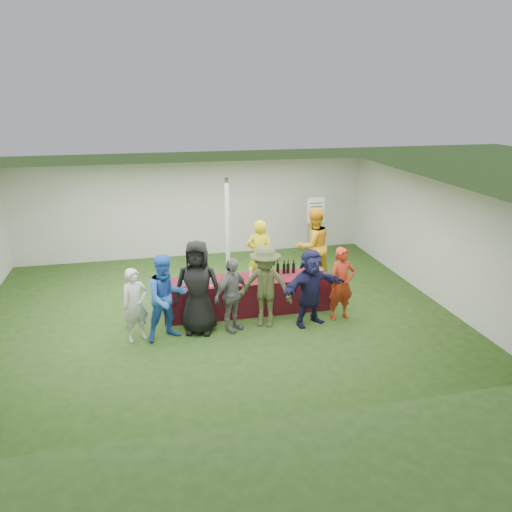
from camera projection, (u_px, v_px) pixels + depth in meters
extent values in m
plane|color=#284719|center=(215.00, 310.00, 10.98)|extent=(60.00, 60.00, 0.00)
plane|color=white|center=(194.00, 210.00, 14.26)|extent=(10.00, 0.00, 10.00)
plane|color=white|center=(255.00, 339.00, 6.86)|extent=(10.00, 0.00, 10.00)
plane|color=white|center=(427.00, 237.00, 11.61)|extent=(0.00, 8.00, 8.00)
plane|color=white|center=(212.00, 189.00, 10.13)|extent=(10.00, 10.00, 0.00)
cylinder|color=silver|center=(228.00, 235.00, 11.77)|extent=(0.10, 0.10, 2.70)
cube|color=#54131B|center=(247.00, 295.00, 10.84)|extent=(3.60, 0.80, 0.75)
cylinder|color=black|center=(259.00, 271.00, 10.85)|extent=(0.07, 0.07, 0.22)
cylinder|color=black|center=(259.00, 265.00, 10.80)|extent=(0.03, 0.03, 0.08)
cylinder|color=maroon|center=(259.00, 262.00, 10.78)|extent=(0.03, 0.03, 0.02)
cylinder|color=black|center=(266.00, 270.00, 10.92)|extent=(0.07, 0.07, 0.22)
cylinder|color=black|center=(266.00, 264.00, 10.87)|extent=(0.03, 0.03, 0.08)
cylinder|color=maroon|center=(266.00, 261.00, 10.86)|extent=(0.03, 0.03, 0.02)
cylinder|color=black|center=(270.00, 270.00, 10.90)|extent=(0.07, 0.07, 0.22)
cylinder|color=black|center=(270.00, 264.00, 10.85)|extent=(0.03, 0.03, 0.08)
cylinder|color=maroon|center=(271.00, 262.00, 10.84)|extent=(0.03, 0.03, 0.02)
cylinder|color=black|center=(278.00, 268.00, 11.02)|extent=(0.07, 0.07, 0.22)
cylinder|color=black|center=(278.00, 262.00, 10.97)|extent=(0.03, 0.03, 0.08)
cylinder|color=maroon|center=(278.00, 260.00, 10.95)|extent=(0.03, 0.03, 0.02)
cylinder|color=black|center=(284.00, 269.00, 11.00)|extent=(0.07, 0.07, 0.22)
cylinder|color=black|center=(284.00, 262.00, 10.95)|extent=(0.03, 0.03, 0.08)
cylinder|color=maroon|center=(284.00, 260.00, 10.94)|extent=(0.03, 0.03, 0.02)
cylinder|color=black|center=(288.00, 268.00, 11.02)|extent=(0.07, 0.07, 0.22)
cylinder|color=black|center=(288.00, 262.00, 10.97)|extent=(0.03, 0.03, 0.08)
cylinder|color=maroon|center=(288.00, 260.00, 10.96)|extent=(0.03, 0.03, 0.02)
cylinder|color=black|center=(294.00, 268.00, 11.05)|extent=(0.07, 0.07, 0.22)
cylinder|color=black|center=(294.00, 262.00, 11.00)|extent=(0.03, 0.03, 0.08)
cylinder|color=maroon|center=(294.00, 259.00, 10.98)|extent=(0.03, 0.03, 0.02)
cylinder|color=silver|center=(184.00, 288.00, 10.20)|extent=(0.06, 0.06, 0.00)
cylinder|color=silver|center=(184.00, 287.00, 10.19)|extent=(0.01, 0.01, 0.07)
cylinder|color=silver|center=(184.00, 283.00, 10.16)|extent=(0.06, 0.06, 0.08)
cylinder|color=silver|center=(198.00, 288.00, 10.23)|extent=(0.06, 0.06, 0.00)
cylinder|color=silver|center=(198.00, 286.00, 10.22)|extent=(0.01, 0.01, 0.07)
cylinder|color=silver|center=(198.00, 282.00, 10.20)|extent=(0.06, 0.06, 0.08)
cylinder|color=#4F080C|center=(198.00, 284.00, 10.21)|extent=(0.05, 0.05, 0.02)
cylinder|color=silver|center=(211.00, 286.00, 10.34)|extent=(0.06, 0.06, 0.00)
cylinder|color=silver|center=(211.00, 284.00, 10.33)|extent=(0.01, 0.01, 0.07)
cylinder|color=silver|center=(211.00, 280.00, 10.30)|extent=(0.06, 0.06, 0.08)
cylinder|color=silver|center=(236.00, 285.00, 10.39)|extent=(0.06, 0.06, 0.00)
cylinder|color=silver|center=(236.00, 283.00, 10.38)|extent=(0.01, 0.01, 0.07)
cylinder|color=silver|center=(236.00, 279.00, 10.35)|extent=(0.06, 0.06, 0.08)
cylinder|color=#4F080C|center=(236.00, 281.00, 10.36)|extent=(0.05, 0.05, 0.02)
cylinder|color=silver|center=(306.00, 278.00, 10.78)|extent=(0.06, 0.06, 0.00)
cylinder|color=silver|center=(306.00, 276.00, 10.77)|extent=(0.01, 0.01, 0.07)
cylinder|color=silver|center=(306.00, 272.00, 10.74)|extent=(0.06, 0.06, 0.08)
cylinder|color=silver|center=(251.00, 273.00, 10.79)|extent=(0.07, 0.07, 0.20)
cylinder|color=silver|center=(251.00, 268.00, 10.75)|extent=(0.03, 0.03, 0.03)
cube|color=white|center=(316.00, 272.00, 11.10)|extent=(0.25, 0.18, 0.03)
cylinder|color=slate|center=(318.00, 273.00, 10.82)|extent=(0.25, 0.25, 0.18)
cylinder|color=slate|center=(308.00, 242.00, 14.04)|extent=(0.02, 0.02, 1.10)
cylinder|color=slate|center=(321.00, 241.00, 14.12)|extent=(0.02, 0.02, 1.10)
cube|color=white|center=(316.00, 210.00, 13.80)|extent=(0.50, 0.02, 0.70)
cube|color=black|center=(316.00, 203.00, 13.72)|extent=(0.36, 0.01, 0.02)
cube|color=black|center=(316.00, 207.00, 13.75)|extent=(0.36, 0.01, 0.02)
cube|color=black|center=(316.00, 210.00, 13.78)|extent=(0.36, 0.01, 0.02)
cube|color=black|center=(316.00, 214.00, 13.81)|extent=(0.36, 0.01, 0.02)
cube|color=black|center=(316.00, 217.00, 13.85)|extent=(0.36, 0.01, 0.02)
imported|color=yellow|center=(260.00, 256.00, 11.80)|extent=(0.75, 0.63, 1.76)
imported|color=#F1A719|center=(313.00, 246.00, 12.28)|extent=(1.08, 0.93, 1.91)
imported|color=silver|center=(135.00, 305.00, 9.48)|extent=(0.62, 0.53, 1.45)
imported|color=blue|center=(167.00, 298.00, 9.48)|extent=(0.99, 0.87, 1.71)
imported|color=black|center=(198.00, 287.00, 9.72)|extent=(1.06, 0.83, 1.90)
imported|color=slate|center=(232.00, 295.00, 9.86)|extent=(0.94, 0.81, 1.51)
imported|color=#434927|center=(265.00, 286.00, 10.02)|extent=(1.27, 1.04, 1.71)
imported|color=#1A1A41|center=(310.00, 287.00, 10.10)|extent=(1.57, 0.92, 1.61)
imported|color=#A62A16|center=(342.00, 284.00, 10.37)|extent=(0.61, 0.44, 1.56)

